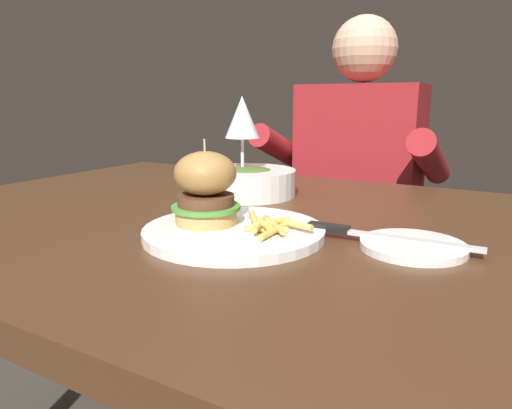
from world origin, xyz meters
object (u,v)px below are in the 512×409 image
Objects in this scene: main_plate at (234,232)px; bread_plate at (413,246)px; diner_person at (356,220)px; wine_glass at (242,121)px; burger_sandwich at (206,188)px; table_knife at (374,235)px; soup_bowl at (248,181)px.

main_plate reaches higher than bread_plate.
wine_glass is at bearing -97.27° from diner_person.
wine_glass is at bearing 110.10° from burger_sandwich.
bread_plate is at bearing 15.22° from main_plate.
main_plate is 0.20m from table_knife.
soup_bowl is (-0.13, 0.26, 0.02)m from main_plate.
diner_person reaches higher than wine_glass.
bread_plate is at bearing -67.75° from diner_person.
wine_glass reaches higher than bread_plate.
wine_glass reaches higher than burger_sandwich.
diner_person is (-0.26, 0.76, -0.19)m from table_knife.
main_plate is 1.91× the size of bread_plate.
bread_plate is (0.29, 0.07, -0.06)m from burger_sandwich.
table_knife is 1.20× the size of soup_bowl.
table_knife is at bearing 18.74° from main_plate.
diner_person reaches higher than bread_plate.
main_plate is 0.30m from soup_bowl.
burger_sandwich is 0.25m from table_knife.
soup_bowl is (0.01, 0.00, -0.12)m from wine_glass.
burger_sandwich is 0.28m from soup_bowl.
wine_glass is 1.46× the size of bread_plate.
table_knife is at bearing 15.99° from burger_sandwich.
bread_plate is 0.59× the size of table_knife.
burger_sandwich is at bearing -166.52° from bread_plate.
diner_person reaches higher than burger_sandwich.
burger_sandwich is at bearing -175.79° from main_plate.
table_knife is (0.24, 0.07, -0.05)m from burger_sandwich.
soup_bowl is at bearing 24.50° from wine_glass.
main_plate is 1.31× the size of wine_glass.
burger_sandwich is (-0.05, -0.00, 0.06)m from main_plate.
wine_glass is at bearing -155.50° from soup_bowl.
soup_bowl reaches higher than table_knife.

